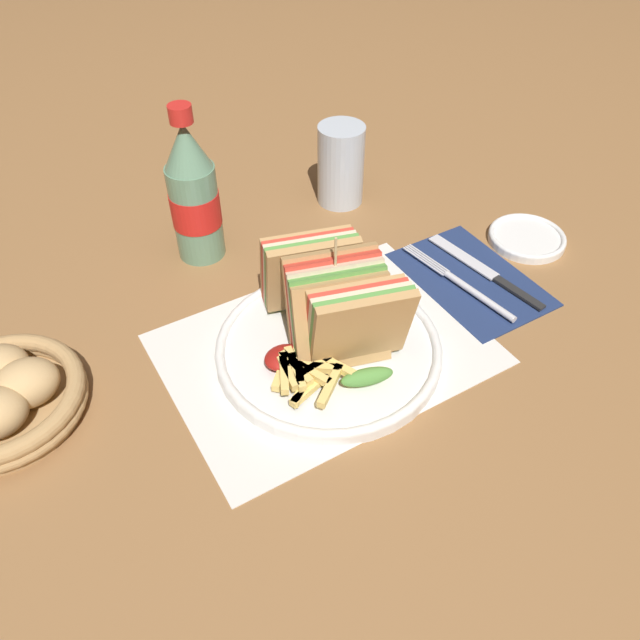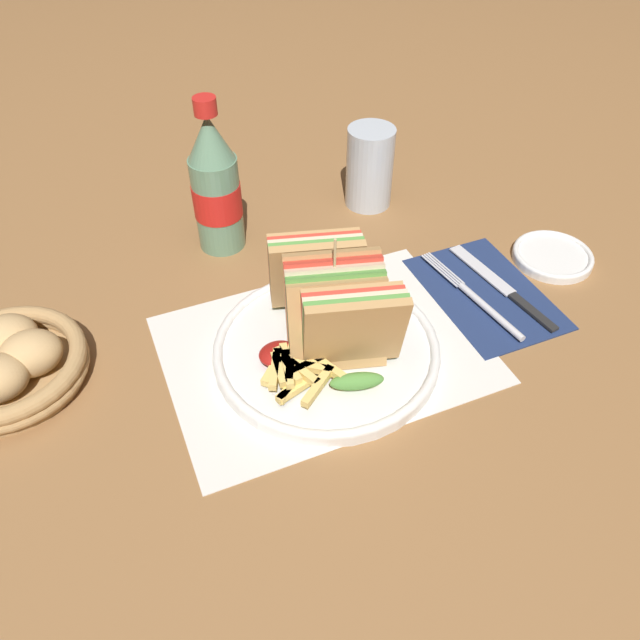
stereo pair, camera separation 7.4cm
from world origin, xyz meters
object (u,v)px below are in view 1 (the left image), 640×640
Objects in this scene: knife at (486,271)px; coke_bottle_near at (194,196)px; side_saucer at (527,238)px; plate_main at (329,348)px; fork at (468,288)px; glass_near at (341,165)px; club_sandwich at (334,301)px.

coke_bottle_near is at bearing 134.69° from knife.
side_saucer reaches higher than knife.
coke_bottle_near reaches higher than plate_main.
fork is at bearing -44.41° from coke_bottle_near.
glass_near is (0.24, 0.02, -0.03)m from coke_bottle_near.
club_sandwich is at bearing -123.59° from glass_near.
knife is at bearing 12.07° from fork.
glass_near is (0.18, 0.27, -0.01)m from club_sandwich.
knife is 0.41m from coke_bottle_near.
club_sandwich is 1.10× the size of knife.
fork is at bearing -84.78° from glass_near.
glass_near is 0.30m from side_saucer.
side_saucer is at bearing 5.62° from club_sandwich.
side_saucer is at bearing -27.61° from coke_bottle_near.
plate_main reaches higher than knife.
club_sandwich reaches higher than plate_main.
knife is 0.90× the size of coke_bottle_near.
club_sandwich is 0.26m from knife.
glass_near reaches higher than side_saucer.
glass_near is at bearing 126.77° from side_saucer.
side_saucer is at bearing 7.72° from knife.
side_saucer is (0.10, 0.03, 0.00)m from knife.
club_sandwich reaches higher than glass_near.
knife is (0.27, 0.02, -0.00)m from plate_main.
club_sandwich is 1.12× the size of fork.
club_sandwich is at bearing -174.38° from side_saucer.
knife is at bearing 1.64° from club_sandwich.
glass_near is at bearing 55.59° from plate_main.
knife is at bearing -165.02° from side_saucer.
coke_bottle_near is (-0.32, 0.25, 0.09)m from knife.
side_saucer is (0.18, -0.24, -0.06)m from glass_near.
coke_bottle_near is 0.48m from side_saucer.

